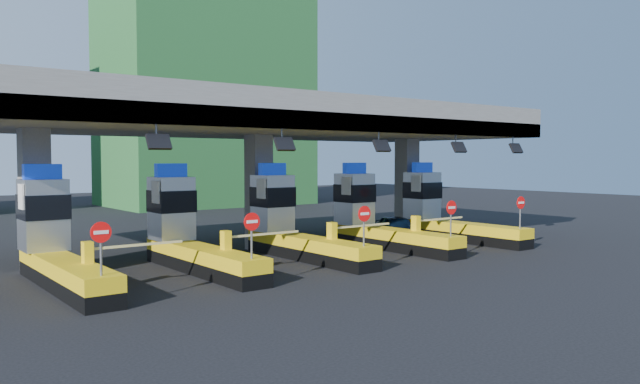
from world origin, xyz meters
TOP-DOWN VIEW (x-y plane):
  - ground at (0.00, 0.00)m, footprint 120.00×120.00m
  - toll_canopy at (0.00, 2.87)m, footprint 28.00×12.09m
  - toll_lane_far_left at (-10.00, 0.28)m, footprint 4.43×8.00m
  - toll_lane_left at (-5.00, 0.28)m, footprint 4.43×8.00m
  - toll_lane_center at (0.00, 0.28)m, footprint 4.43×8.00m
  - toll_lane_right at (5.00, 0.28)m, footprint 4.43×8.00m
  - toll_lane_far_right at (10.00, 0.28)m, footprint 4.43×8.00m
  - bg_building_scaffold at (12.00, 32.00)m, footprint 18.00×12.00m
  - van at (7.09, 0.80)m, footprint 3.22×4.41m

SIDE VIEW (x-z plane):
  - ground at x=0.00m, z-range 0.00..0.00m
  - van at x=7.09m, z-range 0.00..1.40m
  - toll_lane_far_left at x=-10.00m, z-range -0.68..3.47m
  - toll_lane_left at x=-5.00m, z-range -0.68..3.47m
  - toll_lane_center at x=0.00m, z-range -0.68..3.47m
  - toll_lane_right at x=5.00m, z-range -0.68..3.47m
  - toll_lane_far_right at x=10.00m, z-range -0.68..3.47m
  - toll_canopy at x=0.00m, z-range 2.63..9.63m
  - bg_building_scaffold at x=12.00m, z-range 0.00..28.00m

